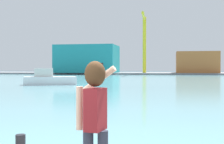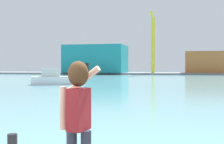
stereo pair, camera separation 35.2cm
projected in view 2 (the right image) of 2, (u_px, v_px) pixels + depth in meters
The scene contains 8 objects.
ground_plane at pixel (168, 80), 52.98m from camera, with size 220.00×220.00×0.00m, color #334751.
harbor_water at pixel (168, 79), 54.93m from camera, with size 140.00×100.00×0.02m, color #6BA8B2.
far_shore_dock at pixel (174, 73), 93.95m from camera, with size 140.00×20.00×0.52m, color gray.
person_photographer at pixel (78, 112), 4.11m from camera, with size 0.53×0.56×1.74m.
boat_moored at pixel (56, 79), 38.56m from camera, with size 6.73×4.66×2.04m.
warehouse_left at pixel (96, 59), 93.99m from camera, with size 17.86×12.10×8.22m, color teal.
warehouse_right at pixel (206, 62), 89.59m from camera, with size 11.68×11.90×6.08m, color #B26633.
port_crane at pixel (153, 38), 87.72m from camera, with size 1.41×12.44×16.22m.
Camera 2 is at (2.27, -3.77, 2.24)m, focal length 49.59 mm.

